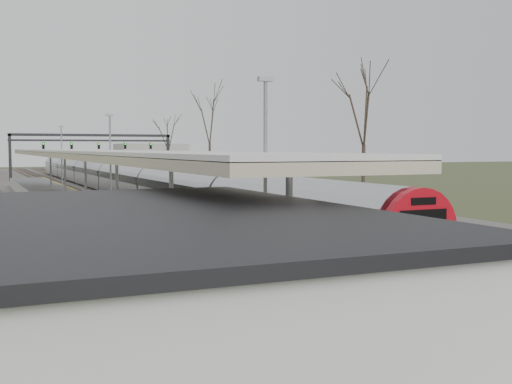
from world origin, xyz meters
TOP-DOWN VIEW (x-y plane):
  - track_bed at (0.26, 55.00)m, footprint 24.00×160.00m
  - platform at (-9.05, 37.50)m, footprint 3.50×69.00m
  - canopy at (-9.05, 32.99)m, footprint 4.10×50.00m
  - station_building at (-12.50, 8.00)m, footprint 6.00×9.00m
  - signal_gantry at (0.29, 84.99)m, footprint 21.00×0.59m
  - tree_east_far at (14.00, 42.00)m, footprint 5.00×5.00m
  - train_near at (-2.50, 58.98)m, footprint 2.62×90.21m
  - train_far at (4.50, 96.01)m, footprint 2.62×75.21m

SIDE VIEW (x-z plane):
  - track_bed at x=0.26m, z-range -0.05..0.17m
  - platform at x=-9.05m, z-range 0.00..1.00m
  - train_near at x=-2.50m, z-range -0.05..3.00m
  - train_far at x=4.50m, z-range -0.05..3.00m
  - station_building at x=-12.50m, z-range 0.00..3.20m
  - canopy at x=-9.05m, z-range 2.37..5.48m
  - signal_gantry at x=0.29m, z-range 1.87..7.95m
  - tree_east_far at x=14.00m, z-range 2.14..12.44m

